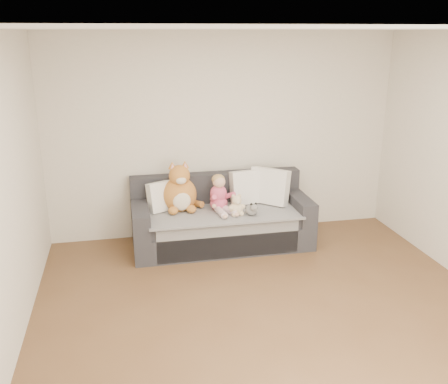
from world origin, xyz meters
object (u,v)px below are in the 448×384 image
object	(u,v)px
plush_cat	(180,192)
sippy_cup	(237,210)
sofa	(221,221)
toddler	(220,196)
teddy_bear	(237,207)

from	to	relation	value
plush_cat	sippy_cup	bearing A→B (deg)	-29.60
sofa	toddler	size ratio (longest dim) A/B	4.67
toddler	sippy_cup	bearing A→B (deg)	-63.94
sofa	sippy_cup	xyz separation A→B (m)	(0.14, -0.26, 0.22)
plush_cat	teddy_bear	distance (m)	0.73
plush_cat	teddy_bear	xyz separation A→B (m)	(0.64, -0.33, -0.13)
plush_cat	sippy_cup	xyz separation A→B (m)	(0.64, -0.32, -0.18)
sofa	plush_cat	world-z (taller)	plush_cat
sippy_cup	toddler	bearing A→B (deg)	130.82
teddy_bear	plush_cat	bearing A→B (deg)	144.89
sofa	teddy_bear	bearing A→B (deg)	-62.35
sofa	teddy_bear	size ratio (longest dim) A/B	8.19
teddy_bear	sippy_cup	world-z (taller)	teddy_bear
sofa	sippy_cup	size ratio (longest dim) A/B	19.40
toddler	teddy_bear	bearing A→B (deg)	-64.92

